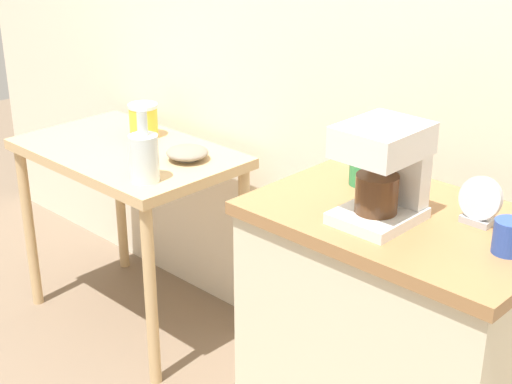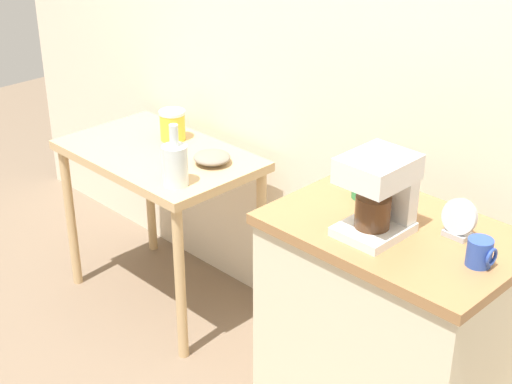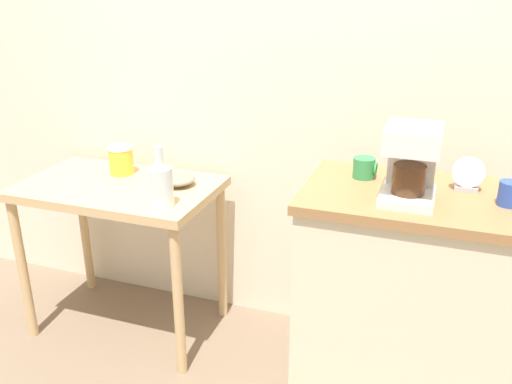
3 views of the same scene
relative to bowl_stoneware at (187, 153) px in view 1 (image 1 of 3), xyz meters
name	(u,v)px [view 1 (image 1 of 3)]	position (x,y,z in m)	size (l,w,h in m)	color
ground_plane	(230,381)	(0.33, -0.12, -0.78)	(8.00, 8.00, 0.00)	#7A6651
wooden_table	(129,173)	(-0.26, -0.08, -0.13)	(0.88, 0.55, 0.75)	tan
kitchen_counter	(392,358)	(1.03, -0.14, -0.33)	(0.80, 0.54, 0.90)	beige
bowl_stoneware	(187,153)	(0.00, 0.00, 0.00)	(0.16, 0.16, 0.05)	gray
glass_carafe_vase	(144,156)	(0.05, -0.23, 0.06)	(0.10, 0.10, 0.25)	silver
canister_enamel	(143,121)	(-0.32, 0.06, 0.04)	(0.12, 0.12, 0.14)	gold
coffee_maker	(386,168)	(1.00, -0.20, 0.27)	(0.18, 0.22, 0.26)	white
mug_tall_green	(364,171)	(0.83, -0.05, 0.16)	(0.09, 0.08, 0.08)	#338C4C
mug_blue	(510,237)	(1.33, -0.16, 0.17)	(0.08, 0.07, 0.08)	#2D4CAD
table_clock	(480,203)	(1.19, -0.06, 0.18)	(0.11, 0.06, 0.13)	#B2B5BA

